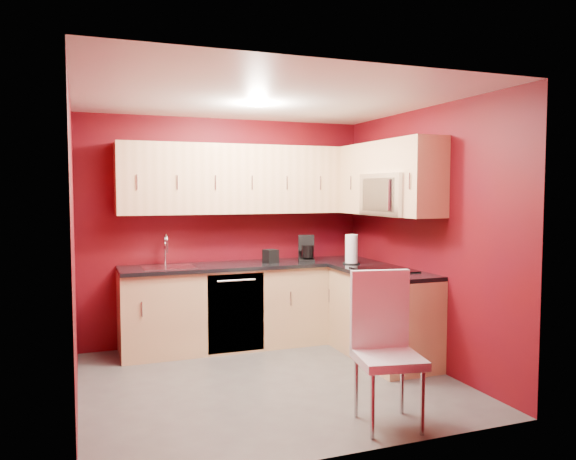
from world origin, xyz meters
TOP-DOWN VIEW (x-y plane):
  - floor at (0.00, 0.00)m, footprint 3.20×3.20m
  - ceiling at (0.00, 0.00)m, footprint 3.20×3.20m
  - wall_back at (0.00, 1.50)m, footprint 3.20×0.00m
  - wall_front at (0.00, -1.50)m, footprint 3.20×0.00m
  - wall_left at (-1.60, 0.00)m, footprint 0.00×3.00m
  - wall_right at (1.60, 0.00)m, footprint 0.00×3.00m
  - base_cabinets_back at (0.20, 1.20)m, footprint 2.80×0.60m
  - base_cabinets_right at (1.30, 0.25)m, footprint 0.60×1.30m
  - countertop_back at (0.20, 1.19)m, footprint 2.80×0.63m
  - countertop_right at (1.29, 0.23)m, footprint 0.63×1.27m
  - upper_cabinets_back at (0.20, 1.32)m, footprint 2.80×0.35m
  - upper_cabinets_right at (1.42, 0.44)m, footprint 0.35×1.55m
  - microwave at (1.39, 0.20)m, footprint 0.42×0.76m
  - cooktop at (1.28, 0.20)m, footprint 0.50×0.55m
  - sink at (-0.70, 1.20)m, footprint 0.52×0.42m
  - dishwasher_front at (-0.05, 0.91)m, footprint 0.60×0.02m
  - downlight at (0.00, 0.30)m, footprint 0.20×0.20m
  - coffee_maker at (0.82, 1.10)m, footprint 0.24×0.28m
  - napkin_holder at (0.41, 1.15)m, footprint 0.17×0.17m
  - paper_towel at (1.20, 0.75)m, footprint 0.23×0.23m
  - dining_chair at (0.51, -1.20)m, footprint 0.53×0.54m

SIDE VIEW (x-z plane):
  - floor at x=0.00m, z-range 0.00..0.00m
  - base_cabinets_back at x=0.20m, z-range 0.00..0.87m
  - base_cabinets_right at x=1.30m, z-range 0.00..0.87m
  - dishwasher_front at x=-0.05m, z-range 0.03..0.84m
  - dining_chair at x=0.51m, z-range 0.00..1.11m
  - countertop_back at x=0.20m, z-range 0.87..0.91m
  - countertop_right at x=1.29m, z-range 0.87..0.91m
  - cooktop at x=1.28m, z-range 0.91..0.92m
  - sink at x=-0.70m, z-range 0.77..1.12m
  - napkin_holder at x=0.41m, z-range 0.91..1.06m
  - coffee_maker at x=0.82m, z-range 0.91..1.20m
  - paper_towel at x=1.20m, z-range 0.91..1.23m
  - wall_back at x=0.00m, z-range -0.35..2.85m
  - wall_front at x=0.00m, z-range -0.35..2.85m
  - wall_left at x=-1.60m, z-range -0.25..2.75m
  - wall_right at x=1.60m, z-range -0.25..2.75m
  - microwave at x=1.39m, z-range 1.45..1.87m
  - upper_cabinets_back at x=0.20m, z-range 1.45..2.20m
  - upper_cabinets_right at x=1.42m, z-range 1.51..2.26m
  - downlight at x=0.00m, z-range 2.48..2.49m
  - ceiling at x=0.00m, z-range 2.50..2.50m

